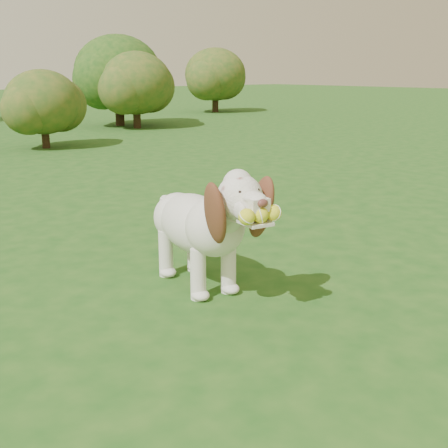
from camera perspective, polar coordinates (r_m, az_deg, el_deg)
ground at (r=3.50m, az=-7.10°, el=-6.66°), size 80.00×80.00×0.00m
dog at (r=3.37m, az=-2.14°, el=0.24°), size 0.53×1.24×0.81m
shrub_c at (r=10.32m, az=-17.94°, el=11.70°), size 1.29×1.29×1.34m
shrub_f at (r=14.24m, az=-10.74°, el=14.89°), size 2.08×2.08×2.16m
shrub_h at (r=18.75m, az=-0.90°, el=14.95°), size 1.96×1.96×2.03m
shrub_d at (r=13.53m, az=-8.97°, el=13.96°), size 1.69×1.69×1.76m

